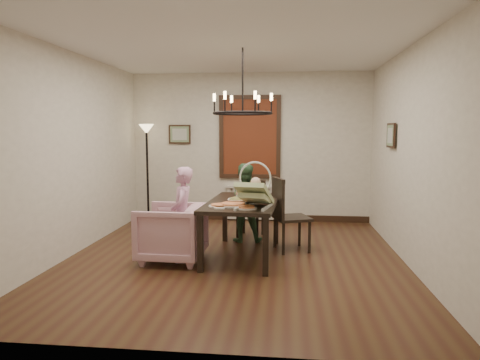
% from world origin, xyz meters
% --- Properties ---
extents(room_shell, '(4.51, 5.00, 2.81)m').
position_xyz_m(room_shell, '(0.00, 0.37, 1.40)').
color(room_shell, '#462D18').
rests_on(room_shell, ground).
extents(dining_table, '(1.01, 1.68, 0.77)m').
position_xyz_m(dining_table, '(0.10, 0.12, 0.68)').
color(dining_table, black).
rests_on(dining_table, room_shell).
extents(chair_far, '(0.48, 0.48, 0.91)m').
position_xyz_m(chair_far, '(0.12, 1.24, 0.46)').
color(chair_far, black).
rests_on(chair_far, room_shell).
extents(chair_right, '(0.60, 0.60, 1.07)m').
position_xyz_m(chair_right, '(0.78, 0.48, 0.54)').
color(chair_right, black).
rests_on(chair_right, room_shell).
extents(armchair, '(0.86, 0.84, 0.76)m').
position_xyz_m(armchair, '(-0.81, -0.19, 0.38)').
color(armchair, '#CF9EAC').
rests_on(armchair, room_shell).
extents(elderly_woman, '(0.29, 0.40, 1.04)m').
position_xyz_m(elderly_woman, '(-0.67, -0.18, 0.52)').
color(elderly_woman, '#D395B8').
rests_on(elderly_woman, room_shell).
extents(seated_man, '(0.52, 0.42, 1.01)m').
position_xyz_m(seated_man, '(0.04, 0.91, 0.51)').
color(seated_man, '#3B643F').
rests_on(seated_man, room_shell).
extents(baby_bouncer, '(0.55, 0.68, 0.40)m').
position_xyz_m(baby_bouncer, '(0.30, -0.34, 0.96)').
color(baby_bouncer, '#B8CB8C').
rests_on(baby_bouncer, dining_table).
extents(salad_bowl, '(0.30, 0.30, 0.07)m').
position_xyz_m(salad_bowl, '(0.05, -0.07, 0.80)').
color(salad_bowl, white).
rests_on(salad_bowl, dining_table).
extents(pizza_platter, '(0.34, 0.34, 0.04)m').
position_xyz_m(pizza_platter, '(0.02, -0.27, 0.79)').
color(pizza_platter, tan).
rests_on(pizza_platter, dining_table).
extents(drinking_glass, '(0.06, 0.06, 0.13)m').
position_xyz_m(drinking_glass, '(0.22, 0.14, 0.83)').
color(drinking_glass, silver).
rests_on(drinking_glass, dining_table).
extents(window_blinds, '(1.00, 0.03, 1.40)m').
position_xyz_m(window_blinds, '(0.00, 2.46, 1.60)').
color(window_blinds, '#632A13').
rests_on(window_blinds, room_shell).
extents(radiator, '(0.92, 0.12, 0.62)m').
position_xyz_m(radiator, '(0.00, 2.48, 0.35)').
color(radiator, silver).
rests_on(radiator, room_shell).
extents(picture_back, '(0.42, 0.03, 0.36)m').
position_xyz_m(picture_back, '(-1.35, 2.47, 1.65)').
color(picture_back, black).
rests_on(picture_back, room_shell).
extents(picture_right, '(0.03, 0.42, 0.36)m').
position_xyz_m(picture_right, '(2.21, 0.90, 1.65)').
color(picture_right, black).
rests_on(picture_right, room_shell).
extents(floor_lamp, '(0.30, 0.30, 1.80)m').
position_xyz_m(floor_lamp, '(-1.90, 2.15, 0.90)').
color(floor_lamp, black).
rests_on(floor_lamp, room_shell).
extents(chandelier, '(0.80, 0.80, 0.04)m').
position_xyz_m(chandelier, '(0.10, 0.12, 1.95)').
color(chandelier, black).
rests_on(chandelier, room_shell).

